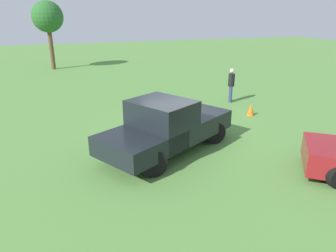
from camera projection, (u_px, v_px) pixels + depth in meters
name	position (u px, v px, depth m)	size (l,w,h in m)	color
ground_plane	(180.00, 139.00, 11.53)	(80.00, 80.00, 0.00)	#54843D
pickup_truck	(165.00, 126.00, 10.10)	(5.21, 4.10, 1.82)	black
person_bystander	(231.00, 83.00, 15.92)	(0.42, 0.42, 1.74)	navy
tree_back_right	(48.00, 17.00, 24.23)	(2.40, 2.40, 5.28)	brown
traffic_cone	(251.00, 110.00, 14.05)	(0.32, 0.32, 0.55)	orange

